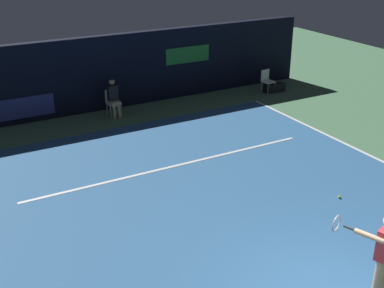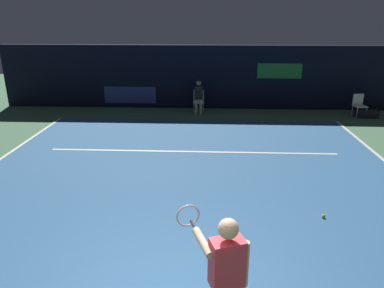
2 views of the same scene
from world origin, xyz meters
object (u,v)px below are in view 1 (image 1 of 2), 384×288
Objects in this scene: tennis_player at (382,254)px; equipment_bag at (274,88)px; tennis_ball at (339,197)px; line_judge_on_chair at (113,97)px; courtside_chair_near at (267,80)px.

equipment_bag is at bearing 60.74° from tennis_player.
tennis_ball is 8.48m from equipment_bag.
tennis_player is 12.07m from equipment_bag.
tennis_player is 10.95m from line_judge_on_chair.
line_judge_on_chair is at bearing 93.23° from tennis_player.
tennis_player is 11.99m from courtside_chair_near.
tennis_ball is (2.66, -7.97, -0.64)m from line_judge_on_chair.
line_judge_on_chair is 1.57× the size of equipment_bag.
line_judge_on_chair is 6.54m from equipment_bag.
line_judge_on_chair is 8.43m from tennis_ball.
tennis_ball is at bearing -113.04° from equipment_bag.
line_judge_on_chair is (-0.62, 10.93, -0.30)m from tennis_player.
tennis_player is 25.44× the size of tennis_ball.
tennis_ball is at bearing 55.37° from tennis_player.
line_judge_on_chair is 1.50× the size of courtside_chair_near.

